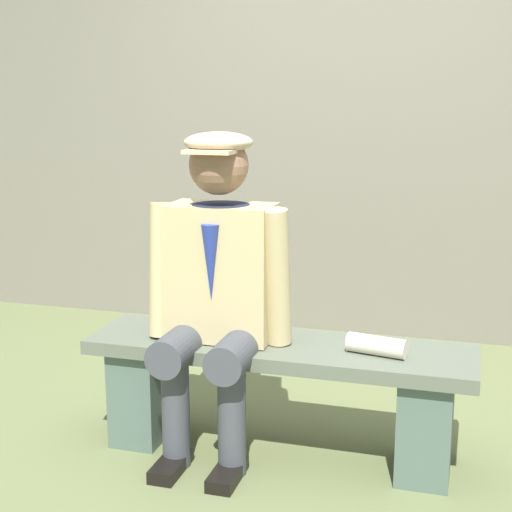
# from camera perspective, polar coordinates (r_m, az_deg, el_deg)

# --- Properties ---
(ground_plane) EXTENTS (30.00, 30.00, 0.00)m
(ground_plane) POSITION_cam_1_polar(r_m,az_deg,el_deg) (3.23, 1.70, -14.45)
(ground_plane) COLOR #616A41
(bench) EXTENTS (1.55, 0.41, 0.47)m
(bench) POSITION_cam_1_polar(r_m,az_deg,el_deg) (3.11, 1.73, -9.56)
(bench) COLOR #575F4F
(bench) RESTS_ON ground
(seated_man) EXTENTS (0.60, 0.53, 1.30)m
(seated_man) POSITION_cam_1_polar(r_m,az_deg,el_deg) (3.00, -2.95, -1.96)
(seated_man) COLOR tan
(seated_man) RESTS_ON ground
(rolled_magazine) EXTENTS (0.24, 0.12, 0.08)m
(rolled_magazine) POSITION_cam_1_polar(r_m,az_deg,el_deg) (2.94, 9.07, -6.67)
(rolled_magazine) COLOR beige
(rolled_magazine) RESTS_ON bench
(stadium_wall) EXTENTS (12.00, 0.24, 2.40)m
(stadium_wall) POSITION_cam_1_polar(r_m,az_deg,el_deg) (4.65, 7.46, 8.99)
(stadium_wall) COLOR #6E695B
(stadium_wall) RESTS_ON ground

